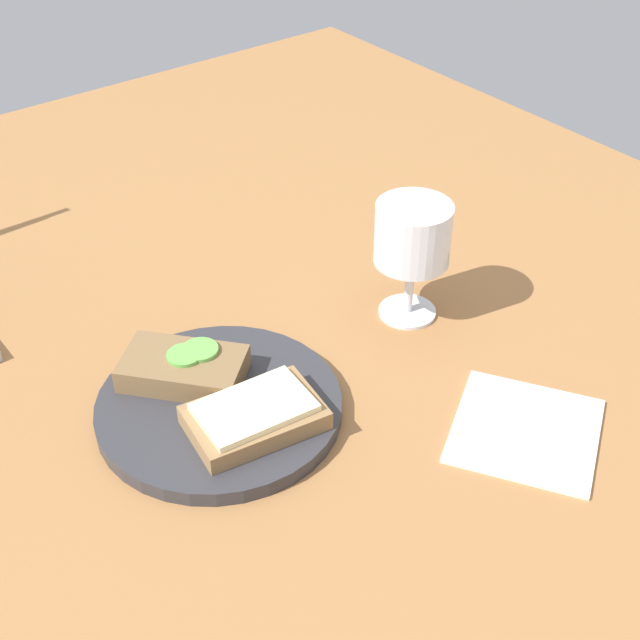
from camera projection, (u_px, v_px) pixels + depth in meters
wooden_table at (219, 370)px, 90.66cm from camera, size 140.00×140.00×3.00cm
plate at (219, 407)px, 82.89cm from camera, size 22.92×22.92×1.52cm
sandwich_with_cheese at (255, 416)px, 79.15cm from camera, size 12.79×9.31×2.50cm
sandwich_with_cucumber at (184, 368)px, 84.26cm from camera, size 12.52×13.01×2.82cm
wine_glass at (413, 238)px, 90.12cm from camera, size 7.88×7.88×13.19cm
napkin at (525, 431)px, 81.20cm from camera, size 17.74×17.74×0.40cm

